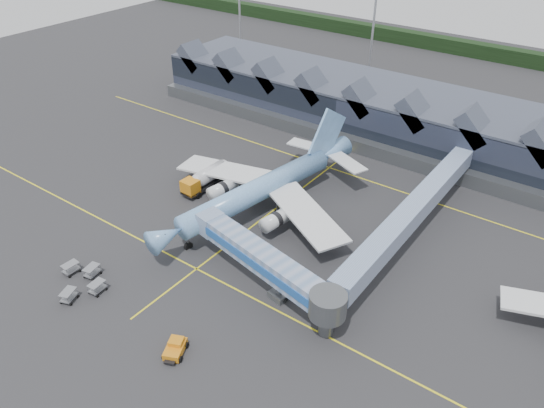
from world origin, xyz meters
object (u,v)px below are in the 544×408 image
Objects in this scene: main_airliner at (264,187)px; jet_bridge at (273,268)px; fuel_truck at (207,177)px; pushback_tug at (175,348)px.

main_airliner is 1.60× the size of jet_bridge.
main_airliner reaches higher than fuel_truck.
main_airliner is 12.14m from fuel_truck.
jet_bridge is 2.46× the size of fuel_truck.
jet_bridge reaches higher than pushback_tug.
main_airliner reaches higher than jet_bridge.
jet_bridge is at bearing -40.31° from main_airliner.
jet_bridge is 15.52m from pushback_tug.
jet_bridge reaches higher than fuel_truck.
jet_bridge is 29.59m from fuel_truck.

